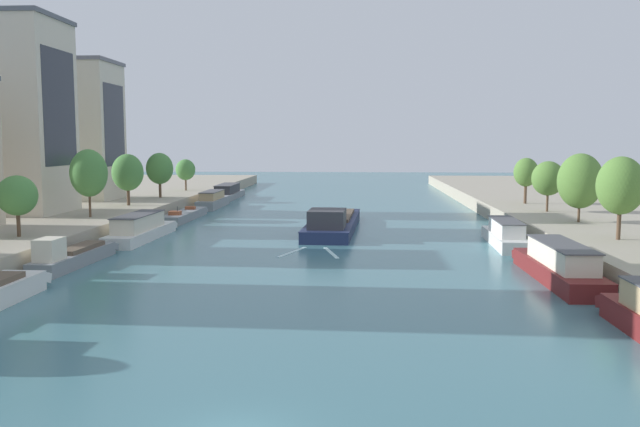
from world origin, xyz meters
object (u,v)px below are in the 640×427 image
at_px(tree_left_second, 160,169).
at_px(tree_right_end_of_row, 548,178).
at_px(tree_left_past_mid, 128,173).
at_px(moored_boat_right_near, 559,265).
at_px(moored_boat_left_upstream, 141,229).
at_px(tree_left_end_of_row, 17,196).
at_px(moored_boat_left_near, 213,200).
at_px(tree_right_distant, 621,186).
at_px(tree_left_third, 185,170).
at_px(moored_boat_left_second, 185,215).
at_px(moored_boat_left_far, 228,192).
at_px(tree_left_distant, 89,173).
at_px(moored_boat_left_gap_after, 72,256).
at_px(moored_boat_right_far, 505,235).
at_px(barge_midriver, 333,222).
at_px(tree_right_second, 526,172).
at_px(tree_right_past_mid, 580,181).

distance_m(tree_left_second, tree_right_end_of_row, 54.05).
xyz_separation_m(tree_left_past_mid, tree_left_second, (0.42, 12.30, 0.00)).
bearing_deg(moored_boat_right_near, moored_boat_left_upstream, 153.72).
distance_m(moored_boat_right_near, tree_left_end_of_row, 44.66).
bearing_deg(moored_boat_left_near, tree_right_distant, -45.15).
bearing_deg(tree_left_past_mid, moored_boat_left_near, 68.17).
bearing_deg(tree_left_second, tree_left_third, 89.48).
xyz_separation_m(moored_boat_left_second, moored_boat_left_far, (-0.68, 32.37, 0.53)).
bearing_deg(moored_boat_left_near, moored_boat_left_second, -90.61).
distance_m(moored_boat_left_upstream, tree_left_second, 29.99).
height_order(moored_boat_left_far, tree_left_distant, tree_left_distant).
bearing_deg(tree_left_third, moored_boat_left_second, -75.66).
relative_size(moored_boat_left_near, moored_boat_right_near, 0.88).
relative_size(moored_boat_right_near, tree_left_distant, 2.08).
bearing_deg(tree_right_end_of_row, moored_boat_left_gap_after, -149.59).
xyz_separation_m(tree_left_third, tree_right_distant, (50.90, -53.23, 1.05)).
relative_size(moored_boat_left_upstream, moored_boat_right_far, 1.15).
height_order(barge_midriver, moored_boat_left_near, barge_midriver).
xyz_separation_m(moored_boat_left_upstream, tree_right_second, (44.69, 22.27, 4.93)).
bearing_deg(tree_right_distant, tree_left_distant, 165.00).
height_order(moored_boat_left_upstream, moored_boat_left_second, moored_boat_left_upstream).
bearing_deg(moored_boat_left_near, tree_left_end_of_row, -98.42).
height_order(barge_midriver, moored_boat_right_near, barge_midriver).
height_order(barge_midriver, tree_left_second, tree_left_second).
bearing_deg(tree_left_end_of_row, moored_boat_left_second, 77.41).
bearing_deg(moored_boat_left_second, tree_right_past_mid, -19.61).
relative_size(moored_boat_left_gap_after, tree_right_distant, 1.82).
bearing_deg(barge_midriver, tree_right_past_mid, -14.10).
xyz_separation_m(moored_boat_left_gap_after, moored_boat_left_near, (0.76, 48.95, 0.22)).
distance_m(barge_midriver, tree_right_distant, 31.43).
bearing_deg(tree_left_past_mid, tree_right_second, 6.36).
height_order(moored_boat_left_gap_after, moored_boat_right_near, moored_boat_right_near).
bearing_deg(tree_right_distant, moored_boat_left_gap_after, -174.50).
xyz_separation_m(tree_right_end_of_row, tree_right_second, (0.01, 10.39, 0.22)).
height_order(moored_boat_left_upstream, tree_left_past_mid, tree_left_past_mid).
distance_m(tree_left_end_of_row, tree_left_past_mid, 28.20).
distance_m(tree_left_past_mid, tree_left_third, 26.31).
bearing_deg(tree_left_end_of_row, moored_boat_left_upstream, 59.85).
relative_size(tree_left_second, tree_right_past_mid, 0.93).
height_order(moored_boat_right_near, tree_left_distant, tree_left_distant).
bearing_deg(moored_boat_left_far, tree_right_past_mid, -46.56).
distance_m(moored_boat_left_upstream, tree_right_past_mid, 45.37).
xyz_separation_m(tree_left_end_of_row, tree_right_second, (51.48, 33.96, 0.57)).
height_order(barge_midriver, tree_right_past_mid, tree_right_past_mid).
relative_size(moored_boat_left_gap_after, tree_left_second, 1.93).
bearing_deg(tree_left_second, moored_boat_left_gap_after, -82.29).
relative_size(barge_midriver, tree_right_distant, 3.53).
distance_m(moored_boat_right_near, tree_left_past_mid, 56.54).
bearing_deg(tree_left_second, tree_left_past_mid, -91.95).
bearing_deg(moored_boat_left_upstream, tree_left_second, 103.02).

